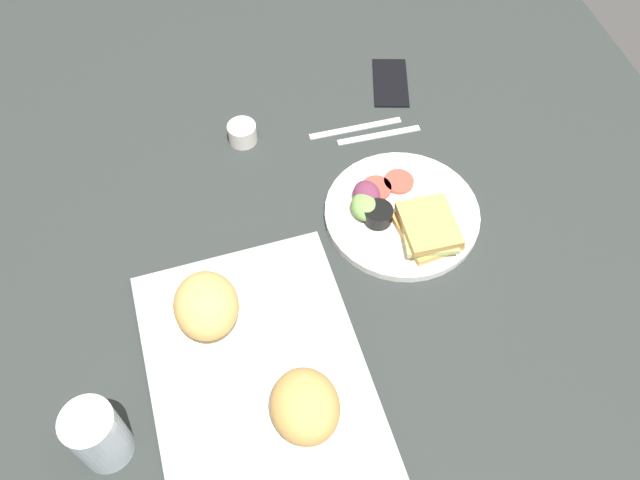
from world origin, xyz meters
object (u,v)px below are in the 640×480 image
Objects in this scene: bread_plate_far at (210,312)px; plate_with_salad at (401,214)px; drinking_glass at (98,435)px; cell_phone at (391,82)px; fork at (379,135)px; espresso_cup at (242,133)px; serving_tray at (258,373)px; knife at (355,128)px; bread_plate_near at (305,413)px.

plate_with_salad is at bearing -70.73° from bread_plate_far.
plate_with_salad is at bearing -62.37° from drinking_glass.
fork is at bearing 168.62° from cell_phone.
bread_plate_far is 3.79× the size of espresso_cup.
cell_phone is (34.39, -9.30, -1.32)cm from plate_with_salad.
plate_with_salad is 5.02× the size of espresso_cup.
knife is (46.63, -29.55, -0.55)cm from serving_tray.
bread_plate_near is 1.08× the size of knife.
bread_plate_near is at bearing -151.74° from bread_plate_far.
serving_tray is 3.13× the size of cell_phone.
bread_plate_far reaches higher than serving_tray.
serving_tray is at bearing -152.35° from bread_plate_far.
bread_plate_near is 61.36cm from knife.
cell_phone is at bearing -15.13° from plate_with_salad.
bread_plate_far is 1.12× the size of knife.
bread_plate_far reaches higher than fork.
espresso_cup is 34.29cm from cell_phone.
bread_plate_near is 29.07cm from drinking_glass.
knife is (56.14, -24.30, -4.82)cm from bread_plate_near.
plate_with_salad is at bearing -179.88° from cell_phone.
fork is (53.14, -28.30, -4.82)cm from bread_plate_near.
bread_plate_near is 58.96cm from espresso_cup.
serving_tray is at bearing -76.51° from drinking_glass.
fork is (-5.71, -26.43, -1.75)cm from espresso_cup.
bread_plate_far is 0.76× the size of plate_with_salad.
bread_plate_near reaches higher than fork.
serving_tray is 2.12× the size of bread_plate_far.
bread_plate_near is at bearing 66.49° from knife.
serving_tray is 2.19× the size of bread_plate_near.
fork is (49.28, -57.09, -5.86)cm from drinking_glass.
bread_plate_far is 38.80cm from plate_with_salad.
espresso_cup is (58.85, -1.87, -3.07)cm from bread_plate_near.
drinking_glass is at bearing 117.63° from plate_with_salad.
bread_plate_near is (-9.51, -5.25, 4.27)cm from serving_tray.
knife is at bearing -96.89° from espresso_cup.
fork is at bearing -49.33° from bread_plate_far.
bread_plate_far is 1.48× the size of cell_phone.
serving_tray is at bearing 53.11° from fork.
plate_with_salad is (22.97, -31.13, 0.92)cm from serving_tray.
plate_with_salad is at bearing -137.69° from espresso_cup.
bread_plate_near is 1.68× the size of drinking_glass.
bread_plate_far is (10.21, 5.35, 4.32)cm from serving_tray.
fork is 5.00cm from knife.
drinking_glass reaches higher than espresso_cup.
drinking_glass is at bearing 131.08° from bread_plate_far.
bread_plate_far is (19.72, 10.60, 0.05)cm from bread_plate_near.
espresso_cup is 22.66cm from knife.
espresso_cup is at bearing 118.77° from cell_phone.
drinking_glass is 74.74cm from knife.
espresso_cup is at bearing -1.82° from bread_plate_near.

